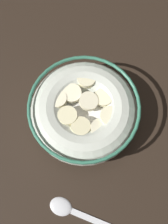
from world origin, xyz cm
name	(u,v)px	position (x,y,z in cm)	size (l,w,h in cm)	color
ground_plane	(84,118)	(0.00, 0.00, -1.00)	(102.47, 102.47, 2.00)	black
cereal_bowl	(84,111)	(0.01, 0.01, 3.50)	(19.30, 19.30, 6.49)	beige
spoon	(75,213)	(8.56, -15.00, 0.33)	(16.59, 5.91, 0.80)	silver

